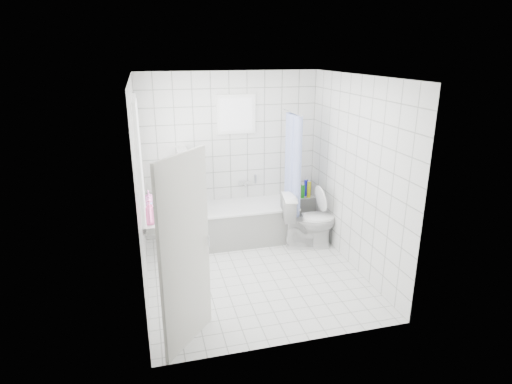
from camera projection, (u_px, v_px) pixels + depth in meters
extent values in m
plane|color=white|center=(254.00, 274.00, 5.80)|extent=(3.00, 3.00, 0.00)
plane|color=white|center=(254.00, 76.00, 4.98)|extent=(3.00, 3.00, 0.00)
cube|color=white|center=(230.00, 156.00, 6.77)|extent=(2.80, 0.02, 2.60)
cube|color=white|center=(294.00, 228.00, 4.01)|extent=(2.80, 0.02, 2.60)
cube|color=white|center=(139.00, 191.00, 5.05)|extent=(0.02, 3.00, 2.60)
cube|color=white|center=(355.00, 175.00, 5.73)|extent=(0.02, 3.00, 2.60)
cube|color=white|center=(141.00, 160.00, 5.24)|extent=(0.01, 0.90, 1.40)
cube|color=white|center=(236.00, 114.00, 6.54)|extent=(0.50, 0.01, 0.50)
cube|color=white|center=(150.00, 216.00, 5.49)|extent=(0.18, 1.02, 0.08)
cube|color=silver|center=(185.00, 254.00, 4.17)|extent=(0.54, 0.64, 2.00)
cube|color=white|center=(243.00, 223.00, 6.77)|extent=(1.62, 0.75, 0.55)
cube|color=white|center=(243.00, 206.00, 6.68)|extent=(1.64, 0.77, 0.03)
cube|color=white|center=(186.00, 201.00, 6.36)|extent=(0.15, 0.85, 1.50)
cube|color=white|center=(302.00, 212.00, 7.27)|extent=(0.40, 0.24, 0.55)
imported|color=white|center=(309.00, 221.00, 6.51)|extent=(0.88, 0.58, 0.83)
cylinder|color=silver|center=(292.00, 112.00, 6.39)|extent=(0.02, 0.80, 0.02)
cube|color=silver|center=(244.00, 182.00, 6.92)|extent=(0.18, 0.06, 0.06)
imported|color=#30A7DB|center=(150.00, 211.00, 5.27)|extent=(0.12, 0.12, 0.20)
imported|color=#E25898|center=(150.00, 212.00, 5.09)|extent=(0.17, 0.17, 0.31)
imported|color=#AF5793|center=(149.00, 198.00, 5.71)|extent=(0.12, 0.12, 0.21)
cylinder|color=#1D1CE6|center=(306.00, 188.00, 7.17)|extent=(0.06, 0.06, 0.28)
cylinder|color=red|center=(299.00, 191.00, 7.14)|extent=(0.06, 0.06, 0.20)
cylinder|color=green|center=(303.00, 191.00, 7.08)|extent=(0.06, 0.06, 0.22)
cylinder|color=yellow|center=(309.00, 189.00, 7.10)|extent=(0.06, 0.06, 0.27)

